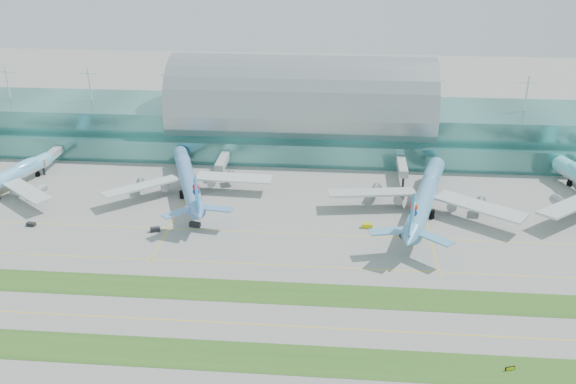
# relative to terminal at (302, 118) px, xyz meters

# --- Properties ---
(ground) EXTENTS (700.00, 700.00, 0.00)m
(ground) POSITION_rel_terminal_xyz_m (-0.01, -128.79, -14.23)
(ground) COLOR gray
(ground) RESTS_ON ground
(terminal) EXTENTS (340.00, 69.10, 36.00)m
(terminal) POSITION_rel_terminal_xyz_m (0.00, 0.00, 0.00)
(terminal) COLOR #3D7A75
(terminal) RESTS_ON ground
(grass_strip_near) EXTENTS (420.00, 12.00, 0.08)m
(grass_strip_near) POSITION_rel_terminal_xyz_m (-0.01, -156.79, -14.19)
(grass_strip_near) COLOR #2D591E
(grass_strip_near) RESTS_ON ground
(grass_strip_far) EXTENTS (420.00, 12.00, 0.08)m
(grass_strip_far) POSITION_rel_terminal_xyz_m (-0.01, -126.79, -14.19)
(grass_strip_far) COLOR #2D591E
(grass_strip_far) RESTS_ON ground
(taxiline_b) EXTENTS (420.00, 0.35, 0.01)m
(taxiline_b) POSITION_rel_terminal_xyz_m (-0.01, -142.79, -14.22)
(taxiline_b) COLOR yellow
(taxiline_b) RESTS_ON ground
(taxiline_c) EXTENTS (420.00, 0.35, 0.01)m
(taxiline_c) POSITION_rel_terminal_xyz_m (-0.01, -110.79, -14.22)
(taxiline_c) COLOR yellow
(taxiline_c) RESTS_ON ground
(taxiline_d) EXTENTS (420.00, 0.35, 0.01)m
(taxiline_d) POSITION_rel_terminal_xyz_m (-0.01, -88.79, -14.22)
(taxiline_d) COLOR yellow
(taxiline_d) RESTS_ON ground
(airliner_b) EXTENTS (62.84, 73.08, 20.76)m
(airliner_b) POSITION_rel_terminal_xyz_m (-40.87, -57.55, -7.82)
(airliner_b) COLOR #5E8FCF
(airliner_b) RESTS_ON ground
(airliner_c) EXTENTS (69.90, 80.64, 22.47)m
(airliner_c) POSITION_rel_terminal_xyz_m (50.07, -67.16, -7.30)
(airliner_c) COLOR #5B9BCA
(airliner_c) RESTS_ON ground
(gse_b) EXTENTS (3.28, 2.02, 1.25)m
(gse_b) POSITION_rel_terminal_xyz_m (-89.69, -90.89, -13.60)
(gse_b) COLOR black
(gse_b) RESTS_ON ground
(gse_c) EXTENTS (3.75, 2.60, 1.51)m
(gse_c) POSITION_rel_terminal_xyz_m (-44.80, -91.32, -13.47)
(gse_c) COLOR black
(gse_c) RESTS_ON ground
(gse_d) EXTENTS (4.13, 2.25, 1.67)m
(gse_d) POSITION_rel_terminal_xyz_m (-31.81, -86.55, -13.39)
(gse_d) COLOR black
(gse_d) RESTS_ON ground
(gse_e) EXTENTS (3.77, 2.09, 1.51)m
(gse_e) POSITION_rel_terminal_xyz_m (28.62, -82.01, -13.47)
(gse_e) COLOR #C7C00B
(gse_e) RESTS_ON ground
(gse_f) EXTENTS (4.23, 3.04, 1.66)m
(gse_f) POSITION_rel_terminal_xyz_m (41.41, -88.11, -13.40)
(gse_f) COLOR black
(gse_f) RESTS_ON ground
(taxiway_sign_east) EXTENTS (2.53, 1.06, 1.09)m
(taxiway_sign_east) POSITION_rel_terminal_xyz_m (61.01, -156.23, -13.69)
(taxiway_sign_east) COLOR black
(taxiway_sign_east) RESTS_ON ground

